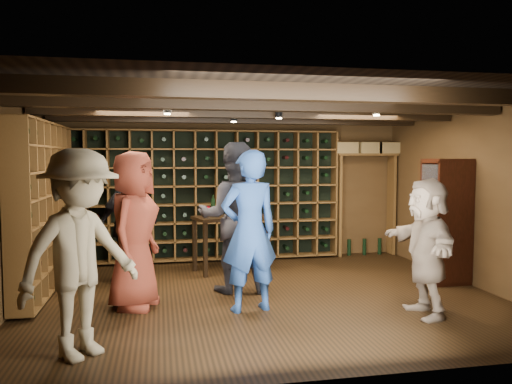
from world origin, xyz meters
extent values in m
plane|color=black|center=(0.00, 0.00, 0.00)|extent=(6.00, 6.00, 0.00)
plane|color=#4C341A|center=(0.00, 2.50, 1.25)|extent=(6.00, 0.00, 6.00)
plane|color=#4C341A|center=(0.00, -2.50, 1.25)|extent=(6.00, 0.00, 6.00)
plane|color=#4C341A|center=(-3.00, 0.00, 1.25)|extent=(0.00, 5.00, 5.00)
plane|color=#4C341A|center=(3.00, 0.00, 1.25)|extent=(0.00, 5.00, 5.00)
plane|color=black|center=(0.00, 0.00, 2.50)|extent=(6.00, 6.00, 0.00)
cube|color=black|center=(0.00, -1.60, 2.42)|extent=(5.90, 0.18, 0.16)
cube|color=black|center=(0.00, -0.50, 2.42)|extent=(5.90, 0.18, 0.16)
cube|color=black|center=(0.00, 0.60, 2.42)|extent=(5.90, 0.18, 0.16)
cube|color=black|center=(0.00, 1.70, 2.42)|extent=(5.90, 0.18, 0.16)
cylinder|color=black|center=(-1.20, 0.00, 2.39)|extent=(0.10, 0.10, 0.10)
cylinder|color=black|center=(0.30, 0.40, 2.39)|extent=(0.10, 0.10, 0.10)
cylinder|color=black|center=(1.40, -0.30, 2.39)|extent=(0.10, 0.10, 0.10)
cylinder|color=black|center=(-0.20, 1.20, 2.39)|extent=(0.10, 0.10, 0.10)
cube|color=brown|center=(-0.52, 2.33, 1.15)|extent=(4.65, 0.30, 2.20)
cube|color=black|center=(-0.52, 2.33, 1.15)|extent=(4.56, 0.02, 2.16)
cube|color=brown|center=(-2.83, 0.82, 1.15)|extent=(0.30, 2.65, 2.20)
cube|color=black|center=(-2.83, 0.82, 1.15)|extent=(0.29, 0.02, 2.16)
cube|color=brown|center=(2.40, 2.32, 1.85)|extent=(1.15, 0.32, 0.04)
cube|color=brown|center=(2.92, 2.32, 0.93)|extent=(0.05, 0.28, 1.85)
cube|color=brown|center=(1.88, 2.32, 0.93)|extent=(0.05, 0.28, 1.85)
cube|color=#987E4C|center=(2.00, 2.32, 1.97)|extent=(0.40, 0.30, 0.20)
cube|color=#987E4C|center=(2.45, 2.32, 1.97)|extent=(0.40, 0.30, 0.20)
cube|color=#987E4C|center=(2.80, 2.32, 1.97)|extent=(0.40, 0.30, 0.20)
cube|color=black|center=(2.72, 0.20, 0.05)|extent=(0.55, 0.50, 0.10)
cube|color=black|center=(2.72, 0.20, 0.90)|extent=(0.55, 0.50, 1.70)
cube|color=white|center=(2.46, 0.20, 0.90)|extent=(0.01, 0.46, 1.60)
cube|color=black|center=(2.72, 0.20, 0.90)|extent=(0.50, 0.44, 0.02)
sphere|color=#59260C|center=(2.70, 0.20, 1.00)|extent=(0.18, 0.18, 0.18)
imported|color=navy|center=(-0.29, -0.57, 0.94)|extent=(0.76, 0.58, 1.89)
imported|color=black|center=(-0.33, 0.33, 1.00)|extent=(1.06, 0.88, 2.00)
imported|color=maroon|center=(-1.62, -0.19, 0.94)|extent=(0.86, 1.06, 1.87)
imported|color=black|center=(-1.74, 0.99, 0.85)|extent=(1.03, 0.97, 1.71)
imported|color=gray|center=(-2.01, -1.62, 0.94)|extent=(1.36, 1.34, 1.88)
imported|color=gray|center=(1.66, -1.12, 0.78)|extent=(0.56, 1.48, 1.57)
cube|color=black|center=(-0.19, 1.52, 0.85)|extent=(1.27, 0.87, 0.05)
cube|color=black|center=(-0.64, 1.14, 0.42)|extent=(0.07, 0.07, 0.83)
cube|color=black|center=(0.38, 1.42, 0.42)|extent=(0.07, 0.07, 0.83)
cube|color=black|center=(-0.77, 1.61, 0.42)|extent=(0.07, 0.07, 0.83)
cube|color=black|center=(0.25, 1.89, 0.42)|extent=(0.07, 0.07, 0.83)
cylinder|color=black|center=(-0.49, 1.49, 1.02)|extent=(0.07, 0.07, 0.28)
cylinder|color=black|center=(-0.25, 1.55, 1.02)|extent=(0.07, 0.07, 0.28)
cylinder|color=black|center=(0.03, 1.63, 1.02)|extent=(0.07, 0.07, 0.28)
camera|label=1|loc=(-1.31, -6.24, 1.80)|focal=35.00mm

